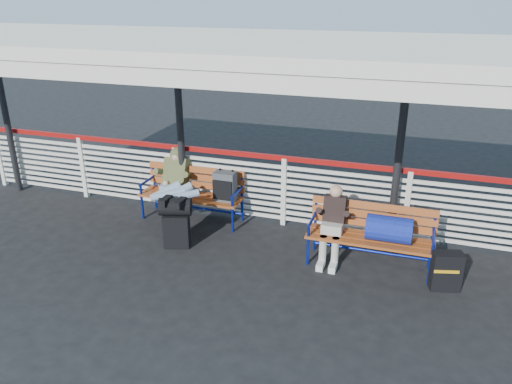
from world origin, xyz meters
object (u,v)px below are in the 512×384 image
(traveler_man, at_px, (174,188))
(suitcase_side, at_px, (446,271))
(bench_right, at_px, (381,229))
(bench_left, at_px, (205,188))
(companion_person, at_px, (333,224))
(luggage_stack, at_px, (176,221))

(traveler_man, distance_m, suitcase_side, 4.39)
(bench_right, height_order, traveler_man, traveler_man)
(bench_left, relative_size, companion_person, 1.57)
(bench_left, bearing_deg, traveler_man, -137.76)
(luggage_stack, xyz_separation_m, bench_right, (3.07, 0.34, 0.16))
(luggage_stack, bearing_deg, suitcase_side, -16.44)
(bench_right, relative_size, companion_person, 1.57)
(luggage_stack, bearing_deg, traveler_man, 100.79)
(companion_person, bearing_deg, traveler_man, 173.44)
(bench_right, xyz_separation_m, traveler_man, (-3.42, 0.31, 0.09))
(bench_right, bearing_deg, companion_person, -179.92)
(companion_person, relative_size, suitcase_side, 2.11)
(bench_right, relative_size, traveler_man, 1.14)
(luggage_stack, xyz_separation_m, suitcase_side, (3.98, 0.05, -0.17))
(bench_left, xyz_separation_m, companion_person, (2.33, -0.67, -0.02))
(luggage_stack, height_order, suitcase_side, luggage_stack)
(suitcase_side, bearing_deg, traveler_man, 157.11)
(bench_right, distance_m, companion_person, 0.69)
(bench_left, bearing_deg, luggage_stack, -92.46)
(suitcase_side, bearing_deg, bench_right, 146.98)
(luggage_stack, distance_m, traveler_man, 0.79)
(bench_left, bearing_deg, suitcase_side, -13.80)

